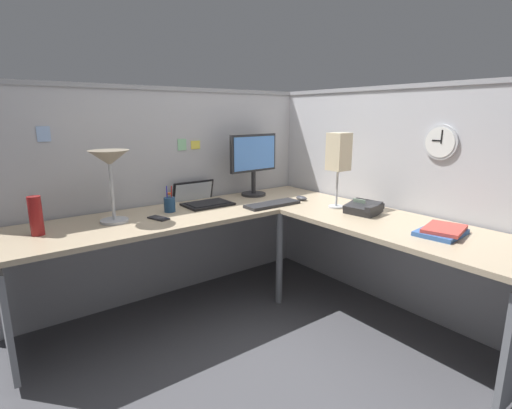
{
  "coord_description": "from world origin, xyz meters",
  "views": [
    {
      "loc": [
        -1.58,
        -1.87,
        1.38
      ],
      "look_at": [
        -0.13,
        0.06,
        0.82
      ],
      "focal_mm": 27.02,
      "sensor_mm": 36.0,
      "label": 1
    }
  ],
  "objects_px": {
    "office_phone": "(364,209)",
    "computer_mouse": "(301,198)",
    "monitor": "(254,160)",
    "book_stack": "(442,231)",
    "keyboard": "(272,204)",
    "desk_lamp_dome": "(110,164)",
    "laptop": "(201,200)",
    "cell_phone": "(159,218)",
    "desk_lamp_paper": "(339,154)",
    "wall_clock": "(441,142)",
    "pen_cup": "(170,204)",
    "thermos_flask": "(36,216)"
  },
  "relations": [
    {
      "from": "desk_lamp_dome",
      "to": "wall_clock",
      "type": "distance_m",
      "value": 2.05
    },
    {
      "from": "monitor",
      "to": "cell_phone",
      "type": "distance_m",
      "value": 1.0
    },
    {
      "from": "pen_cup",
      "to": "office_phone",
      "type": "height_order",
      "value": "pen_cup"
    },
    {
      "from": "desk_lamp_dome",
      "to": "thermos_flask",
      "type": "relative_size",
      "value": 2.02
    },
    {
      "from": "keyboard",
      "to": "wall_clock",
      "type": "bearing_deg",
      "value": -53.25
    },
    {
      "from": "pen_cup",
      "to": "desk_lamp_paper",
      "type": "xyz_separation_m",
      "value": [
        1.01,
        -0.6,
        0.33
      ]
    },
    {
      "from": "keyboard",
      "to": "desk_lamp_paper",
      "type": "bearing_deg",
      "value": -43.53
    },
    {
      "from": "monitor",
      "to": "wall_clock",
      "type": "xyz_separation_m",
      "value": [
        0.54,
        -1.25,
        0.19
      ]
    },
    {
      "from": "cell_phone",
      "to": "book_stack",
      "type": "height_order",
      "value": "book_stack"
    },
    {
      "from": "pen_cup",
      "to": "book_stack",
      "type": "relative_size",
      "value": 0.57
    },
    {
      "from": "pen_cup",
      "to": "thermos_flask",
      "type": "bearing_deg",
      "value": -176.47
    },
    {
      "from": "office_phone",
      "to": "wall_clock",
      "type": "distance_m",
      "value": 0.63
    },
    {
      "from": "cell_phone",
      "to": "computer_mouse",
      "type": "bearing_deg",
      "value": -24.8
    },
    {
      "from": "monitor",
      "to": "book_stack",
      "type": "relative_size",
      "value": 1.58
    },
    {
      "from": "desk_lamp_paper",
      "to": "laptop",
      "type": "bearing_deg",
      "value": 134.77
    },
    {
      "from": "computer_mouse",
      "to": "book_stack",
      "type": "xyz_separation_m",
      "value": [
        0.02,
        -1.11,
        0.0
      ]
    },
    {
      "from": "cell_phone",
      "to": "wall_clock",
      "type": "xyz_separation_m",
      "value": [
        1.46,
        -1.03,
        0.48
      ]
    },
    {
      "from": "computer_mouse",
      "to": "pen_cup",
      "type": "xyz_separation_m",
      "value": [
        -0.98,
        0.28,
        0.04
      ]
    },
    {
      "from": "thermos_flask",
      "to": "desk_lamp_paper",
      "type": "bearing_deg",
      "value": -16.92
    },
    {
      "from": "desk_lamp_dome",
      "to": "thermos_flask",
      "type": "height_order",
      "value": "desk_lamp_dome"
    },
    {
      "from": "monitor",
      "to": "keyboard",
      "type": "height_order",
      "value": "monitor"
    },
    {
      "from": "office_phone",
      "to": "book_stack",
      "type": "xyz_separation_m",
      "value": [
        -0.03,
        -0.55,
        -0.02
      ]
    },
    {
      "from": "monitor",
      "to": "book_stack",
      "type": "xyz_separation_m",
      "value": [
        0.2,
        -1.49,
        -0.27
      ]
    },
    {
      "from": "office_phone",
      "to": "cell_phone",
      "type": "bearing_deg",
      "value": 148.49
    },
    {
      "from": "laptop",
      "to": "office_phone",
      "type": "xyz_separation_m",
      "value": [
        0.71,
        -0.95,
        0.01
      ]
    },
    {
      "from": "office_phone",
      "to": "computer_mouse",
      "type": "bearing_deg",
      "value": 94.25
    },
    {
      "from": "desk_lamp_dome",
      "to": "laptop",
      "type": "bearing_deg",
      "value": 11.61
    },
    {
      "from": "office_phone",
      "to": "book_stack",
      "type": "relative_size",
      "value": 0.72
    },
    {
      "from": "thermos_flask",
      "to": "office_phone",
      "type": "height_order",
      "value": "thermos_flask"
    },
    {
      "from": "laptop",
      "to": "computer_mouse",
      "type": "xyz_separation_m",
      "value": [
        0.67,
        -0.39,
        -0.01
      ]
    },
    {
      "from": "pen_cup",
      "to": "cell_phone",
      "type": "distance_m",
      "value": 0.2
    },
    {
      "from": "keyboard",
      "to": "cell_phone",
      "type": "relative_size",
      "value": 2.99
    },
    {
      "from": "office_phone",
      "to": "desk_lamp_paper",
      "type": "bearing_deg",
      "value": 91.89
    },
    {
      "from": "computer_mouse",
      "to": "cell_phone",
      "type": "distance_m",
      "value": 1.13
    },
    {
      "from": "monitor",
      "to": "office_phone",
      "type": "distance_m",
      "value": 1.0
    },
    {
      "from": "monitor",
      "to": "book_stack",
      "type": "distance_m",
      "value": 1.53
    },
    {
      "from": "office_phone",
      "to": "wall_clock",
      "type": "height_order",
      "value": "wall_clock"
    },
    {
      "from": "monitor",
      "to": "pen_cup",
      "type": "distance_m",
      "value": 0.83
    },
    {
      "from": "monitor",
      "to": "pen_cup",
      "type": "height_order",
      "value": "monitor"
    },
    {
      "from": "keyboard",
      "to": "desk_lamp_dome",
      "type": "relative_size",
      "value": 0.97
    },
    {
      "from": "computer_mouse",
      "to": "pen_cup",
      "type": "bearing_deg",
      "value": 164.02
    },
    {
      "from": "laptop",
      "to": "computer_mouse",
      "type": "bearing_deg",
      "value": -29.96
    },
    {
      "from": "computer_mouse",
      "to": "desk_lamp_paper",
      "type": "xyz_separation_m",
      "value": [
        0.03,
        -0.32,
        0.37
      ]
    },
    {
      "from": "laptop",
      "to": "desk_lamp_dome",
      "type": "xyz_separation_m",
      "value": [
        -0.69,
        -0.14,
        0.34
      ]
    },
    {
      "from": "thermos_flask",
      "to": "pen_cup",
      "type": "bearing_deg",
      "value": 3.53
    },
    {
      "from": "cell_phone",
      "to": "monitor",
      "type": "bearing_deg",
      "value": -3.62
    },
    {
      "from": "book_stack",
      "to": "desk_lamp_paper",
      "type": "height_order",
      "value": "desk_lamp_paper"
    },
    {
      "from": "office_phone",
      "to": "laptop",
      "type": "bearing_deg",
      "value": 126.93
    },
    {
      "from": "laptop",
      "to": "wall_clock",
      "type": "relative_size",
      "value": 1.73
    },
    {
      "from": "desk_lamp_dome",
      "to": "monitor",
      "type": "bearing_deg",
      "value": 6.2
    }
  ]
}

